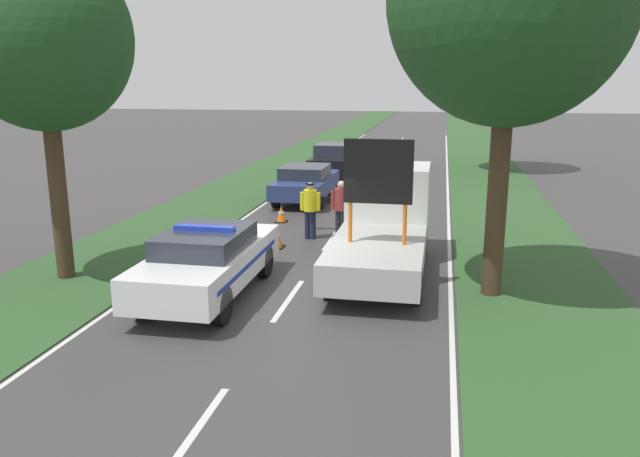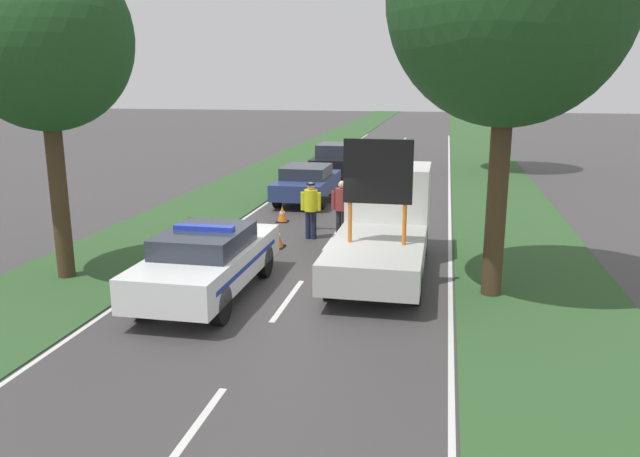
# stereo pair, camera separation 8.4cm
# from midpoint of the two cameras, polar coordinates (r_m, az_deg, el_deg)

# --- Properties ---
(ground_plane) EXTENTS (160.00, 160.00, 0.00)m
(ground_plane) POSITION_cam_midpoint_polar(r_m,az_deg,el_deg) (13.68, -2.45, -6.09)
(ground_plane) COLOR #3D3A3A
(lane_markings) EXTENTS (6.91, 58.29, 0.01)m
(lane_markings) POSITION_cam_midpoint_polar(r_m,az_deg,el_deg) (24.47, 3.86, 2.69)
(lane_markings) COLOR silver
(lane_markings) RESTS_ON ground
(grass_verge_left) EXTENTS (3.65, 120.00, 0.03)m
(grass_verge_left) POSITION_cam_midpoint_polar(r_m,az_deg,el_deg) (33.89, -3.18, 5.74)
(grass_verge_left) COLOR #2D5128
(grass_verge_left) RESTS_ON ground
(grass_verge_right) EXTENTS (3.65, 120.00, 0.03)m
(grass_verge_right) POSITION_cam_midpoint_polar(r_m,az_deg,el_deg) (32.90, 15.17, 5.05)
(grass_verge_right) COLOR #2D5128
(grass_verge_right) RESTS_ON ground
(police_car) EXTENTS (1.86, 4.94, 1.59)m
(police_car) POSITION_cam_midpoint_polar(r_m,az_deg,el_deg) (13.61, -10.04, -2.84)
(police_car) COLOR white
(police_car) RESTS_ON ground
(work_truck) EXTENTS (2.08, 5.89, 3.34)m
(work_truck) POSITION_cam_midpoint_polar(r_m,az_deg,el_deg) (15.50, 6.06, 0.58)
(work_truck) COLOR white
(work_truck) RESTS_ON ground
(road_barrier) EXTENTS (2.71, 0.08, 1.09)m
(road_barrier) POSITION_cam_midpoint_polar(r_m,az_deg,el_deg) (19.02, 2.62, 2.31)
(road_barrier) COLOR black
(road_barrier) RESTS_ON ground
(police_officer) EXTENTS (0.60, 0.38, 1.68)m
(police_officer) POSITION_cam_midpoint_polar(r_m,az_deg,el_deg) (18.16, -0.71, 2.12)
(police_officer) COLOR #191E38
(police_officer) RESTS_ON ground
(pedestrian_civilian) EXTENTS (0.62, 0.39, 1.73)m
(pedestrian_civilian) POSITION_cam_midpoint_polar(r_m,az_deg,el_deg) (18.17, 2.14, 2.16)
(pedestrian_civilian) COLOR #232326
(pedestrian_civilian) RESTS_ON ground
(traffic_cone_near_police) EXTENTS (0.45, 0.45, 0.62)m
(traffic_cone_near_police) POSITION_cam_midpoint_polar(r_m,az_deg,el_deg) (17.40, -3.87, -0.76)
(traffic_cone_near_police) COLOR black
(traffic_cone_near_police) RESTS_ON ground
(traffic_cone_centre_front) EXTENTS (0.38, 0.38, 0.53)m
(traffic_cone_centre_front) POSITION_cam_midpoint_polar(r_m,az_deg,el_deg) (20.53, -3.35, 1.33)
(traffic_cone_centre_front) COLOR black
(traffic_cone_centre_front) RESTS_ON ground
(queued_car_hatch_blue) EXTENTS (1.88, 4.45, 1.39)m
(queued_car_hatch_blue) POSITION_cam_midpoint_polar(r_m,az_deg,el_deg) (23.93, -1.10, 4.25)
(queued_car_hatch_blue) COLOR navy
(queued_car_hatch_blue) RESTS_ON ground
(queued_car_sedan_black) EXTENTS (1.89, 4.20, 1.66)m
(queued_car_sedan_black) POSITION_cam_midpoint_polar(r_m,az_deg,el_deg) (29.32, 1.64, 6.17)
(queued_car_sedan_black) COLOR black
(queued_car_sedan_black) RESTS_ON ground
(roadside_tree_near_right) EXTENTS (4.98, 4.98, 8.10)m
(roadside_tree_near_right) POSITION_cam_midpoint_polar(r_m,az_deg,el_deg) (32.89, 16.65, 14.50)
(roadside_tree_near_right) COLOR #42301E
(roadside_tree_near_right) RESTS_ON ground
(roadside_tree_mid_left) EXTENTS (3.85, 3.85, 7.48)m
(roadside_tree_mid_left) POSITION_cam_midpoint_polar(r_m,az_deg,el_deg) (15.36, -23.80, 15.54)
(roadside_tree_mid_left) COLOR #42301E
(roadside_tree_mid_left) RESTS_ON ground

